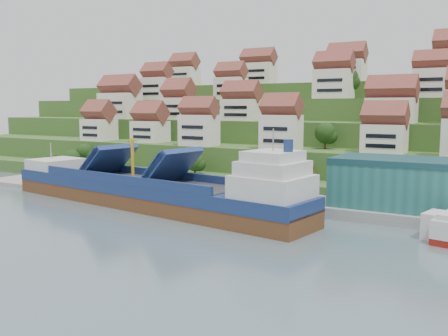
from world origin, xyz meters
The scene contains 9 objects.
ground centered at (0.00, 0.00, 0.00)m, with size 300.00×300.00×0.00m, color slate.
quay centered at (20.00, 15.00, 1.10)m, with size 180.00×14.00×2.20m, color gray.
pebble_beach centered at (-58.00, 12.00, 0.50)m, with size 45.00×20.00×1.00m, color gray.
hillside centered at (0.00, 103.55, 10.66)m, with size 260.00×128.00×31.00m.
hillside_village centered at (1.48, 60.69, 24.57)m, with size 157.45×64.16×29.31m.
hillside_trees centered at (-12.32, 44.29, 16.53)m, with size 133.01×62.25×32.83m.
flagpole centered at (18.11, 10.00, 6.88)m, with size 1.28×0.16×8.00m.
beach_huts centered at (-60.00, 10.75, 2.10)m, with size 14.40×3.70×2.20m.
cargo_ship centered at (-14.61, -0.71, 3.46)m, with size 83.72×24.10×18.41m.
Camera 1 is at (54.66, -87.52, 22.57)m, focal length 40.00 mm.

